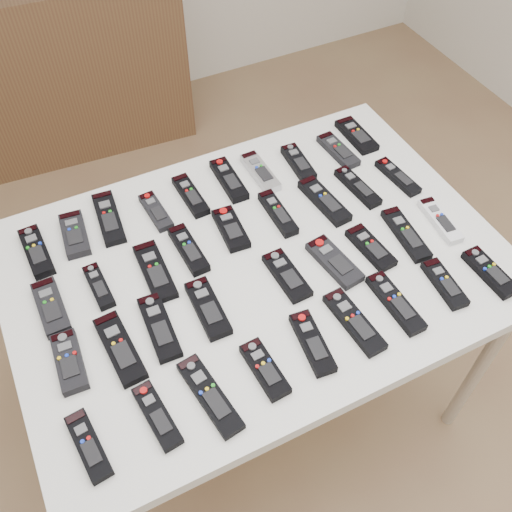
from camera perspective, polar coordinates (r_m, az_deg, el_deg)
name	(u,v)px	position (r m, az deg, el deg)	size (l,w,h in m)	color
ground	(273,406)	(2.11, 1.70, -14.74)	(4.00, 4.00, 0.00)	brown
table	(256,275)	(1.51, 0.00, -1.88)	(1.25, 0.88, 0.78)	white
sideboard	(3,82)	(2.95, -23.94, 15.65)	(1.65, 0.38, 0.83)	#523320
remote_0	(37,252)	(1.57, -21.10, 0.41)	(0.05, 0.17, 0.02)	black
remote_1	(75,234)	(1.58, -17.68, 2.07)	(0.06, 0.15, 0.02)	black
remote_2	(109,218)	(1.60, -14.51, 3.69)	(0.06, 0.19, 0.02)	black
remote_3	(156,211)	(1.59, -9.98, 4.41)	(0.04, 0.15, 0.02)	black
remote_4	(191,196)	(1.62, -6.56, 6.03)	(0.05, 0.16, 0.02)	black
remote_5	(229,180)	(1.65, -2.73, 7.63)	(0.05, 0.17, 0.02)	black
remote_6	(260,172)	(1.68, 0.42, 8.37)	(0.05, 0.17, 0.02)	#B7B7BC
remote_7	(298,163)	(1.71, 4.26, 9.28)	(0.05, 0.15, 0.02)	black
remote_8	(338,151)	(1.77, 8.21, 10.39)	(0.05, 0.16, 0.02)	black
remote_9	(356,135)	(1.83, 10.02, 11.80)	(0.06, 0.16, 0.02)	black
remote_10	(51,307)	(1.45, -19.82, -4.84)	(0.06, 0.16, 0.02)	black
remote_11	(99,286)	(1.45, -15.44, -2.94)	(0.04, 0.14, 0.02)	black
remote_12	(155,271)	(1.45, -10.06, -1.52)	(0.06, 0.19, 0.02)	black
remote_13	(189,249)	(1.48, -6.76, 0.65)	(0.05, 0.17, 0.02)	black
remote_14	(231,229)	(1.52, -2.53, 2.74)	(0.06, 0.15, 0.02)	black
remote_15	(278,213)	(1.56, 2.20, 4.30)	(0.04, 0.17, 0.02)	black
remote_16	(324,201)	(1.60, 6.84, 5.51)	(0.05, 0.19, 0.02)	black
remote_17	(358,187)	(1.66, 10.13, 6.81)	(0.04, 0.17, 0.02)	black
remote_18	(398,177)	(1.71, 13.98, 7.69)	(0.04, 0.16, 0.02)	black
remote_19	(69,362)	(1.35, -18.17, -10.01)	(0.06, 0.15, 0.02)	black
remote_20	(120,348)	(1.34, -13.45, -8.96)	(0.06, 0.19, 0.02)	black
remote_21	(159,327)	(1.35, -9.64, -7.01)	(0.06, 0.18, 0.02)	black
remote_22	(208,308)	(1.37, -4.83, -5.23)	(0.06, 0.17, 0.02)	black
remote_23	(287,275)	(1.42, 3.11, -1.95)	(0.06, 0.16, 0.02)	black
remote_24	(334,262)	(1.46, 7.85, -0.57)	(0.06, 0.17, 0.02)	black
remote_25	(371,248)	(1.51, 11.40, 0.83)	(0.05, 0.15, 0.02)	black
remote_26	(406,234)	(1.56, 14.75, 2.13)	(0.05, 0.19, 0.02)	black
remote_27	(440,221)	(1.62, 17.93, 3.40)	(0.04, 0.16, 0.02)	silver
remote_28	(89,446)	(1.25, -16.40, -17.73)	(0.04, 0.16, 0.02)	black
remote_29	(157,416)	(1.25, -9.86, -15.44)	(0.04, 0.16, 0.02)	black
remote_30	(210,395)	(1.25, -4.64, -13.72)	(0.05, 0.20, 0.02)	black
remote_31	(265,369)	(1.28, 0.89, -11.25)	(0.05, 0.15, 0.02)	black
remote_32	(312,343)	(1.32, 5.66, -8.63)	(0.05, 0.16, 0.02)	black
remote_33	(354,322)	(1.36, 9.79, -6.50)	(0.05, 0.19, 0.02)	black
remote_34	(395,303)	(1.41, 13.77, -4.57)	(0.05, 0.18, 0.02)	black
remote_35	(444,284)	(1.48, 18.33, -2.64)	(0.05, 0.15, 0.02)	black
remote_36	(490,272)	(1.54, 22.34, -1.52)	(0.05, 0.16, 0.02)	black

